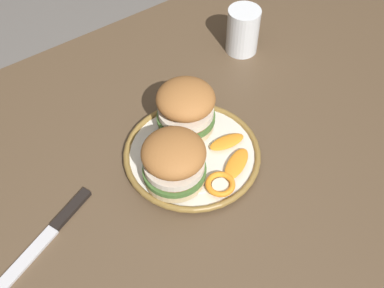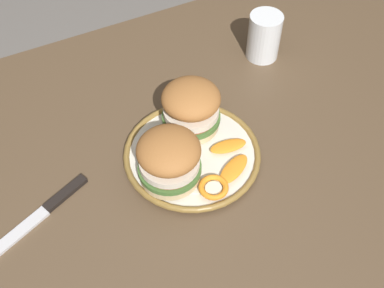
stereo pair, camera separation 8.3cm
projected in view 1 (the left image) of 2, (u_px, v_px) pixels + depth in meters
name	position (u px, v px, depth m)	size (l,w,h in m)	color
ground_plane	(193.00, 281.00, 1.49)	(8.00, 8.00, 0.00)	slate
dining_table	(194.00, 166.00, 1.02)	(1.42, 0.84, 0.70)	brown
dinner_plate	(192.00, 154.00, 0.91)	(0.26, 0.26, 0.02)	silver
sandwich_half_left	(174.00, 161.00, 0.83)	(0.16, 0.16, 0.10)	beige
sandwich_half_right	(186.00, 107.00, 0.91)	(0.16, 0.16, 0.10)	beige
orange_peel_curled	(220.00, 184.00, 0.85)	(0.08, 0.08, 0.01)	orange
orange_peel_strip_long	(227.00, 142.00, 0.91)	(0.08, 0.04, 0.01)	orange
orange_peel_strip_short	(236.00, 164.00, 0.88)	(0.09, 0.07, 0.01)	orange
drinking_glass	(243.00, 33.00, 1.08)	(0.07, 0.07, 0.11)	white
table_knife	(52.00, 231.00, 0.81)	(0.21, 0.10, 0.01)	silver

